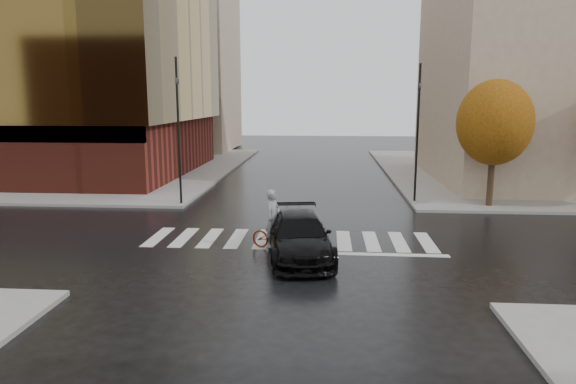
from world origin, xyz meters
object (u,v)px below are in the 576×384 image
object	(u,v)px
traffic_light_ne	(418,124)
traffic_light_nw	(178,121)
cyclist	(275,230)
fire_hydrant	(143,185)
sedan	(299,236)

from	to	relation	value
traffic_light_ne	traffic_light_nw	bearing A→B (deg)	-2.17
cyclist	fire_hydrant	distance (m)	14.27
traffic_light_nw	fire_hydrant	xyz separation A→B (m)	(-3.28, 3.26, -3.99)
sedan	traffic_light_ne	xyz separation A→B (m)	(5.80, 10.15, 3.56)
traffic_light_nw	fire_hydrant	size ratio (longest dim) A/B	10.48
cyclist	traffic_light_ne	xyz separation A→B (m)	(6.76, 9.32, 3.55)
sedan	fire_hydrant	distance (m)	15.52
sedan	traffic_light_nw	world-z (taller)	traffic_light_nw
cyclist	traffic_light_nw	world-z (taller)	traffic_light_nw
traffic_light_nw	fire_hydrant	distance (m)	6.11
sedan	traffic_light_ne	world-z (taller)	traffic_light_ne
sedan	cyclist	xyz separation A→B (m)	(-0.96, 0.83, 0.01)
sedan	fire_hydrant	world-z (taller)	sedan
sedan	cyclist	distance (m)	1.27
sedan	traffic_light_nw	size ratio (longest dim) A/B	0.71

